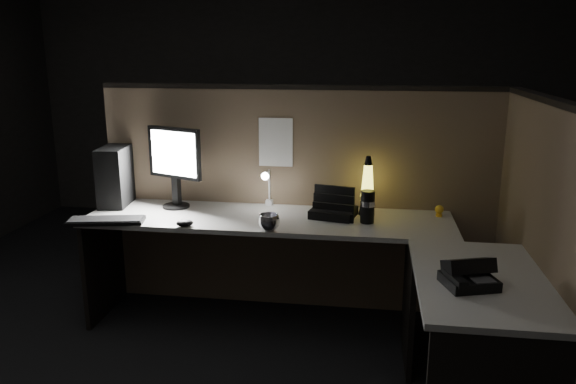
# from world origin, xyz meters

# --- Properties ---
(floor) EXTENTS (6.00, 6.00, 0.00)m
(floor) POSITION_xyz_m (0.00, 0.00, 0.00)
(floor) COLOR black
(floor) RESTS_ON ground
(room_shell) EXTENTS (6.00, 6.00, 6.00)m
(room_shell) POSITION_xyz_m (0.00, 0.00, 1.62)
(room_shell) COLOR silver
(room_shell) RESTS_ON ground
(partition_back) EXTENTS (2.66, 0.06, 1.50)m
(partition_back) POSITION_xyz_m (0.00, 0.93, 0.75)
(partition_back) COLOR brown
(partition_back) RESTS_ON ground
(partition_right) EXTENTS (0.06, 1.66, 1.50)m
(partition_right) POSITION_xyz_m (1.33, 0.10, 0.75)
(partition_right) COLOR brown
(partition_right) RESTS_ON ground
(desk) EXTENTS (2.60, 1.60, 0.73)m
(desk) POSITION_xyz_m (0.18, 0.25, 0.58)
(desk) COLOR #A8A69E
(desk) RESTS_ON ground
(pc_tower) EXTENTS (0.21, 0.39, 0.39)m
(pc_tower) POSITION_xyz_m (-1.22, 0.77, 0.93)
(pc_tower) COLOR black
(pc_tower) RESTS_ON desk
(monitor) EXTENTS (0.40, 0.20, 0.53)m
(monitor) POSITION_xyz_m (-0.80, 0.74, 1.05)
(monitor) COLOR black
(monitor) RESTS_ON desk
(keyboard) EXTENTS (0.47, 0.24, 0.02)m
(keyboard) POSITION_xyz_m (-1.10, 0.34, 0.74)
(keyboard) COLOR black
(keyboard) RESTS_ON desk
(mouse) EXTENTS (0.12, 0.10, 0.04)m
(mouse) POSITION_xyz_m (-0.61, 0.34, 0.75)
(mouse) COLOR black
(mouse) RESTS_ON desk
(clip_lamp) EXTENTS (0.05, 0.20, 0.26)m
(clip_lamp) POSITION_xyz_m (-0.19, 0.81, 0.88)
(clip_lamp) COLOR silver
(clip_lamp) RESTS_ON desk
(organizer) EXTENTS (0.31, 0.28, 0.20)m
(organizer) POSITION_xyz_m (0.26, 0.68, 0.78)
(organizer) COLOR black
(organizer) RESTS_ON desk
(lava_lamp) EXTENTS (0.10, 0.10, 0.38)m
(lava_lamp) POSITION_xyz_m (0.46, 0.74, 0.89)
(lava_lamp) COLOR black
(lava_lamp) RESTS_ON desk
(travel_mug) EXTENTS (0.09, 0.09, 0.20)m
(travel_mug) POSITION_xyz_m (0.47, 0.57, 0.83)
(travel_mug) COLOR black
(travel_mug) RESTS_ON desk
(steel_mug) EXTENTS (0.13, 0.13, 0.10)m
(steel_mug) POSITION_xyz_m (-0.10, 0.34, 0.78)
(steel_mug) COLOR silver
(steel_mug) RESTS_ON desk
(figurine) EXTENTS (0.05, 0.05, 0.05)m
(figurine) POSITION_xyz_m (0.91, 0.77, 0.78)
(figurine) COLOR yellow
(figurine) RESTS_ON desk
(pinned_paper) EXTENTS (0.23, 0.00, 0.32)m
(pinned_paper) POSITION_xyz_m (-0.15, 0.90, 1.16)
(pinned_paper) COLOR white
(pinned_paper) RESTS_ON partition_back
(desk_phone) EXTENTS (0.26, 0.26, 0.13)m
(desk_phone) POSITION_xyz_m (0.92, -0.30, 0.78)
(desk_phone) COLOR black
(desk_phone) RESTS_ON desk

